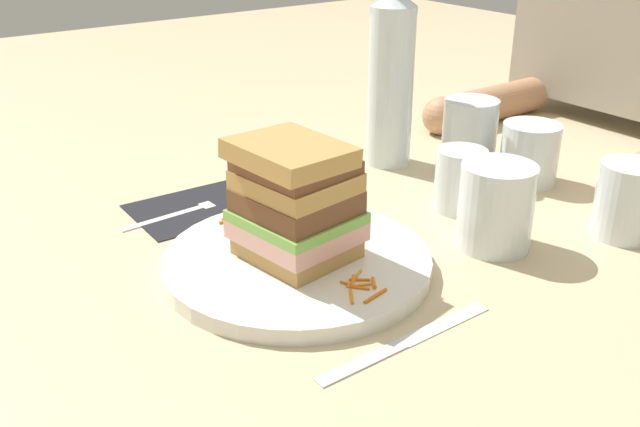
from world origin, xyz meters
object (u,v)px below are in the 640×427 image
fork (186,209)px  empty_tumbler_0 (530,154)px  juice_glass (495,212)px  water_bottle (391,77)px  sandwich (296,201)px  knife (402,343)px  empty_tumbler_2 (469,134)px  empty_tumbler_3 (460,180)px  empty_tumbler_1 (628,200)px  napkin_dark (202,206)px  main_plate (297,262)px

fork → empty_tumbler_0: (0.19, 0.43, 0.04)m
juice_glass → empty_tumbler_0: 0.21m
water_bottle → empty_tumbler_0: bearing=31.4°
sandwich → water_bottle: size_ratio=0.46×
knife → juice_glass: size_ratio=2.05×
empty_tumbler_2 → empty_tumbler_3: empty_tumbler_2 is taller
water_bottle → empty_tumbler_3: (0.18, -0.04, -0.09)m
sandwich → empty_tumbler_1: bearing=66.3°
fork → empty_tumbler_3: size_ratio=2.11×
juice_glass → empty_tumbler_3: bearing=155.3°
fork → water_bottle: (0.02, 0.32, 0.12)m
juice_glass → empty_tumbler_1: (0.07, 0.14, 0.00)m
empty_tumbler_0 → water_bottle: bearing=-148.6°
fork → juice_glass: (0.29, 0.24, 0.04)m
juice_glass → empty_tumbler_0: size_ratio=1.18×
napkin_dark → empty_tumbler_3: empty_tumbler_3 is taller
fork → water_bottle: bearing=87.3°
sandwich → empty_tumbler_0: 0.40m
fork → juice_glass: 0.38m
water_bottle → empty_tumbler_0: 0.22m
juice_glass → empty_tumbler_3: juice_glass is taller
empty_tumbler_1 → empty_tumbler_2: (-0.27, 0.02, 0.01)m
main_plate → empty_tumbler_3: (-0.01, 0.25, 0.03)m
water_bottle → empty_tumbler_1: water_bottle is taller
main_plate → juice_glass: 0.23m
main_plate → napkin_dark: (-0.21, -0.01, -0.01)m
fork → knife: size_ratio=0.83×
main_plate → juice_glass: size_ratio=2.92×
fork → knife: bearing=3.9°
main_plate → empty_tumbler_0: empty_tumbler_0 is taller
main_plate → water_bottle: bearing=122.9°
main_plate → sandwich: 0.07m
sandwich → empty_tumbler_3: sandwich is taller
sandwich → knife: sandwich is taller
fork → empty_tumbler_3: 0.34m
water_bottle → empty_tumbler_1: size_ratio=3.21×
empty_tumbler_0 → empty_tumbler_2: (-0.09, -0.02, 0.01)m
fork → empty_tumbler_2: 0.42m
napkin_dark → sandwich: bearing=1.5°
empty_tumbler_1 → empty_tumbler_3: size_ratio=1.12×
napkin_dark → empty_tumbler_0: bearing=65.0°
sandwich → water_bottle: water_bottle is taller
napkin_dark → fork: fork is taller
napkin_dark → empty_tumbler_0: 0.45m
knife → juice_glass: juice_glass is taller
water_bottle → empty_tumbler_1: (0.35, 0.06, -0.08)m
fork → empty_tumbler_2: empty_tumbler_2 is taller
empty_tumbler_0 → empty_tumbler_3: size_ratio=1.05×
fork → empty_tumbler_0: 0.47m
napkin_dark → empty_tumbler_2: (0.10, 0.38, 0.05)m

